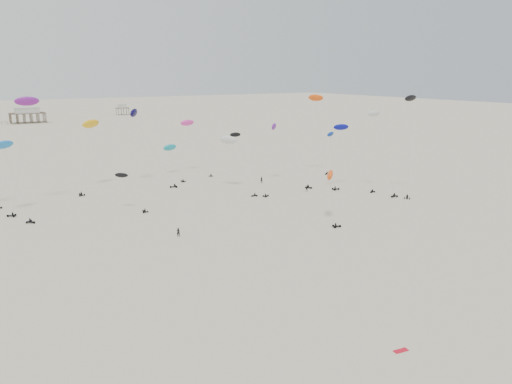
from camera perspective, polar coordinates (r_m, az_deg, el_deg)
ground_plane at (r=207.27m, az=-16.43°, el=4.28°), size 900.00×900.00×0.00m
pavilion_main at (r=351.67m, az=-24.65°, el=7.88°), size 21.00×13.00×9.80m
pavilion_small at (r=395.43m, az=-15.03°, el=9.02°), size 9.00×7.00×8.00m
rig_1 at (r=118.79m, az=-14.24°, el=0.48°), size 5.51×8.49×9.58m
rig_2 at (r=139.09m, az=10.35°, el=5.97°), size 5.80×13.18×18.83m
rig_4 at (r=144.87m, az=2.94°, el=6.00°), size 4.89×18.07×20.69m
rig_5 at (r=136.08m, az=17.15°, el=7.13°), size 9.98×9.28×25.95m
rig_6 at (r=123.38m, az=-26.51°, el=3.53°), size 6.57×15.53×18.57m
rig_7 at (r=137.57m, az=8.78°, el=3.77°), size 3.62×5.65×15.72m
rig_8 at (r=158.20m, az=-9.67°, el=4.65°), size 5.37×16.59×15.68m
rig_9 at (r=160.46m, az=6.99°, el=9.67°), size 4.24×10.16×24.73m
rig_10 at (r=136.66m, az=-2.94°, el=5.42°), size 4.35×16.52×17.54m
rig_11 at (r=133.55m, az=-1.06°, el=4.00°), size 3.66×15.78×19.50m
rig_12 at (r=136.90m, az=13.99°, el=5.91°), size 5.56×12.98×22.30m
rig_13 at (r=146.80m, az=-13.16°, el=7.63°), size 9.43×16.94×23.33m
rig_14 at (r=107.94m, az=8.56°, el=1.10°), size 6.18×9.42×11.47m
rig_15 at (r=144.34m, az=-18.50°, el=6.40°), size 10.29×13.87×20.20m
rig_16 at (r=160.37m, az=-7.50°, el=7.05°), size 5.60×13.77×18.52m
rig_17 at (r=129.72m, az=-24.91°, el=7.89°), size 10.83×13.13×26.98m
spectator_0 at (r=98.99m, az=-8.86°, el=-5.05°), size 0.92×0.84×2.10m
spectator_1 at (r=135.07m, az=5.85°, el=0.06°), size 1.09×1.02×1.94m
spectator_3 at (r=144.82m, az=0.63°, el=1.05°), size 0.81×0.57×2.19m
grounded_kite_b at (r=62.50m, az=16.22°, el=-17.04°), size 1.88×0.93×0.07m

